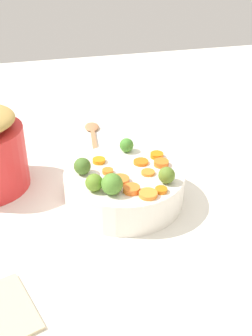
% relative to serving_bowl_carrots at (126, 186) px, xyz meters
% --- Properties ---
extents(tabletop, '(2.40, 2.40, 0.02)m').
position_rel_serving_bowl_carrots_xyz_m(tabletop, '(0.00, -0.01, -0.05)').
color(tabletop, white).
rests_on(tabletop, ground).
extents(serving_bowl_carrots, '(0.27, 0.27, 0.07)m').
position_rel_serving_bowl_carrots_xyz_m(serving_bowl_carrots, '(0.00, 0.00, 0.00)').
color(serving_bowl_carrots, white).
rests_on(serving_bowl_carrots, tabletop).
extents(carrot_slice_0, '(0.03, 0.03, 0.01)m').
position_rel_serving_bowl_carrots_xyz_m(carrot_slice_0, '(-0.05, 0.09, 0.04)').
color(carrot_slice_0, orange).
rests_on(carrot_slice_0, serving_bowl_carrots).
extents(carrot_slice_1, '(0.04, 0.04, 0.01)m').
position_rel_serving_bowl_carrots_xyz_m(carrot_slice_1, '(0.05, -0.06, 0.04)').
color(carrot_slice_1, orange).
rests_on(carrot_slice_1, serving_bowl_carrots).
extents(carrot_slice_2, '(0.04, 0.04, 0.01)m').
position_rel_serving_bowl_carrots_xyz_m(carrot_slice_2, '(-0.08, -0.00, 0.04)').
color(carrot_slice_2, orange).
rests_on(carrot_slice_2, serving_bowl_carrots).
extents(carrot_slice_3, '(0.05, 0.05, 0.01)m').
position_rel_serving_bowl_carrots_xyz_m(carrot_slice_3, '(-0.02, 0.10, 0.04)').
color(carrot_slice_3, orange).
rests_on(carrot_slice_3, serving_bowl_carrots).
extents(carrot_slice_4, '(0.05, 0.05, 0.01)m').
position_rel_serving_bowl_carrots_xyz_m(carrot_slice_4, '(0.02, 0.04, 0.04)').
color(carrot_slice_4, orange).
rests_on(carrot_slice_4, serving_bowl_carrots).
extents(carrot_slice_5, '(0.03, 0.03, 0.01)m').
position_rel_serving_bowl_carrots_xyz_m(carrot_slice_5, '(0.04, -0.00, 0.04)').
color(carrot_slice_5, orange).
rests_on(carrot_slice_5, serving_bowl_carrots).
extents(carrot_slice_6, '(0.05, 0.05, 0.01)m').
position_rel_serving_bowl_carrots_xyz_m(carrot_slice_6, '(0.01, 0.08, 0.04)').
color(carrot_slice_6, orange).
rests_on(carrot_slice_6, serving_bowl_carrots).
extents(carrot_slice_7, '(0.04, 0.04, 0.01)m').
position_rel_serving_bowl_carrots_xyz_m(carrot_slice_7, '(-0.04, 0.02, 0.04)').
color(carrot_slice_7, orange).
rests_on(carrot_slice_7, serving_bowl_carrots).
extents(carrot_slice_8, '(0.05, 0.05, 0.01)m').
position_rel_serving_bowl_carrots_xyz_m(carrot_slice_8, '(-0.04, -0.03, 0.04)').
color(carrot_slice_8, orange).
rests_on(carrot_slice_8, serving_bowl_carrots).
extents(carrot_slice_9, '(0.04, 0.04, 0.01)m').
position_rel_serving_bowl_carrots_xyz_m(carrot_slice_9, '(-0.09, -0.04, 0.04)').
color(carrot_slice_9, orange).
rests_on(carrot_slice_9, serving_bowl_carrots).
extents(brussels_sprout_0, '(0.04, 0.04, 0.04)m').
position_rel_serving_bowl_carrots_xyz_m(brussels_sprout_0, '(0.08, 0.05, 0.05)').
color(brussels_sprout_0, olive).
rests_on(brussels_sprout_0, serving_bowl_carrots).
extents(brussels_sprout_1, '(0.04, 0.04, 0.04)m').
position_rel_serving_bowl_carrots_xyz_m(brussels_sprout_1, '(0.09, -0.02, 0.06)').
color(brussels_sprout_1, '#466D28').
rests_on(brussels_sprout_1, serving_bowl_carrots).
extents(brussels_sprout_2, '(0.03, 0.03, 0.03)m').
position_rel_serving_bowl_carrots_xyz_m(brussels_sprout_2, '(-0.03, -0.09, 0.05)').
color(brussels_sprout_2, '#44872C').
rests_on(brussels_sprout_2, serving_bowl_carrots).
extents(brussels_sprout_3, '(0.04, 0.04, 0.04)m').
position_rel_serving_bowl_carrots_xyz_m(brussels_sprout_3, '(0.05, 0.07, 0.06)').
color(brussels_sprout_3, '#51872E').
rests_on(brussels_sprout_3, serving_bowl_carrots).
extents(brussels_sprout_4, '(0.04, 0.04, 0.04)m').
position_rel_serving_bowl_carrots_xyz_m(brussels_sprout_4, '(-0.07, 0.06, 0.05)').
color(brussels_sprout_4, olive).
rests_on(brussels_sprout_4, serving_bowl_carrots).
extents(wooden_spoon, '(0.06, 0.27, 0.01)m').
position_rel_serving_bowl_carrots_xyz_m(wooden_spoon, '(0.01, -0.35, -0.03)').
color(wooden_spoon, '#B5784E').
rests_on(wooden_spoon, tabletop).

